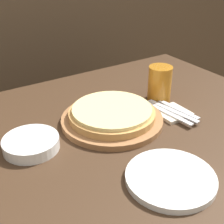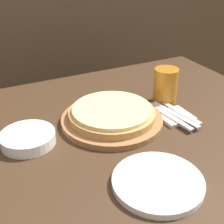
# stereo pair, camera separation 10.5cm
# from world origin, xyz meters

# --- Properties ---
(dining_table) EXTENTS (1.21, 0.98, 0.73)m
(dining_table) POSITION_xyz_m (0.00, 0.00, 0.36)
(dining_table) COLOR #3D2819
(dining_table) RESTS_ON ground_plane
(pizza_on_board) EXTENTS (0.35, 0.35, 0.06)m
(pizza_on_board) POSITION_xyz_m (-0.04, 0.03, 0.75)
(pizza_on_board) COLOR #99663D
(pizza_on_board) RESTS_ON dining_table
(beer_glass) EXTENTS (0.09, 0.09, 0.14)m
(beer_glass) POSITION_xyz_m (0.20, 0.08, 0.80)
(beer_glass) COLOR #B7701E
(beer_glass) RESTS_ON dining_table
(dinner_plate) EXTENTS (0.24, 0.24, 0.02)m
(dinner_plate) POSITION_xyz_m (-0.08, -0.30, 0.74)
(dinner_plate) COLOR white
(dinner_plate) RESTS_ON dining_table
(side_bowl) EXTENTS (0.17, 0.17, 0.04)m
(side_bowl) POSITION_xyz_m (-0.33, 0.04, 0.75)
(side_bowl) COLOR white
(side_bowl) RESTS_ON dining_table
(napkin_stack) EXTENTS (0.11, 0.11, 0.01)m
(napkin_stack) POSITION_xyz_m (0.17, -0.04, 0.74)
(napkin_stack) COLOR beige
(napkin_stack) RESTS_ON dining_table
(fork) EXTENTS (0.04, 0.22, 0.00)m
(fork) POSITION_xyz_m (0.14, -0.04, 0.74)
(fork) COLOR silver
(fork) RESTS_ON napkin_stack
(dinner_knife) EXTENTS (0.05, 0.22, 0.00)m
(dinner_knife) POSITION_xyz_m (0.17, -0.04, 0.74)
(dinner_knife) COLOR silver
(dinner_knife) RESTS_ON napkin_stack
(spoon) EXTENTS (0.04, 0.19, 0.00)m
(spoon) POSITION_xyz_m (0.19, -0.04, 0.74)
(spoon) COLOR silver
(spoon) RESTS_ON napkin_stack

